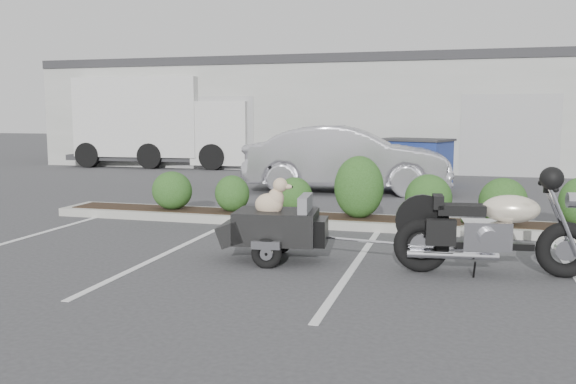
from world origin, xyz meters
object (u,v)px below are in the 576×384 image
(sedan, at_px, (347,159))
(dumpster, at_px, (414,161))
(motorcycle, at_px, (492,231))
(pet_trailer, at_px, (275,225))
(delivery_truck, at_px, (166,124))

(sedan, bearing_deg, dumpster, -37.88)
(motorcycle, bearing_deg, pet_trailer, 173.08)
(sedan, bearing_deg, motorcycle, -163.08)
(dumpster, bearing_deg, motorcycle, -59.15)
(motorcycle, distance_m, delivery_truck, 17.36)
(motorcycle, relative_size, dumpster, 1.04)
(motorcycle, height_order, sedan, sedan)
(dumpster, xyz_separation_m, delivery_truck, (-9.46, 3.43, 0.93))
(motorcycle, distance_m, pet_trailer, 2.79)
(sedan, bearing_deg, delivery_truck, 47.98)
(pet_trailer, height_order, dumpster, dumpster)
(sedan, xyz_separation_m, dumpster, (1.50, 2.39, -0.19))
(sedan, height_order, delivery_truck, delivery_truck)
(pet_trailer, height_order, delivery_truck, delivery_truck)
(dumpster, bearing_deg, pet_trailer, -75.23)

